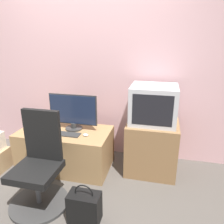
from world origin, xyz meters
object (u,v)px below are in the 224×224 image
main_monitor (73,112)px  handbag (85,207)px  keyboard (65,134)px  mouse (86,135)px  office_chair (39,170)px  crt_tv (154,104)px

main_monitor → handbag: main_monitor is taller
keyboard → handbag: size_ratio=0.93×
main_monitor → keyboard: (-0.04, -0.19, -0.22)m
handbag → mouse: bearing=108.1°
handbag → main_monitor: bearing=117.0°
office_chair → handbag: 0.58m
mouse → handbag: (0.23, -0.71, -0.37)m
mouse → handbag: 0.84m
handbag → keyboard: bearing=124.8°
keyboard → handbag: 0.93m
main_monitor → mouse: (0.22, -0.17, -0.21)m
mouse → crt_tv: 0.88m
handbag → crt_tv: bearing=62.6°
main_monitor → office_chair: main_monitor is taller
crt_tv → office_chair: bearing=-140.4°
mouse → crt_tv: (0.76, 0.29, 0.35)m
keyboard → handbag: bearing=-55.2°
keyboard → handbag: (0.49, -0.70, -0.37)m
keyboard → crt_tv: bearing=17.0°
office_chair → handbag: size_ratio=2.45×
office_chair → crt_tv: bearing=39.6°
main_monitor → office_chair: size_ratio=0.65×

